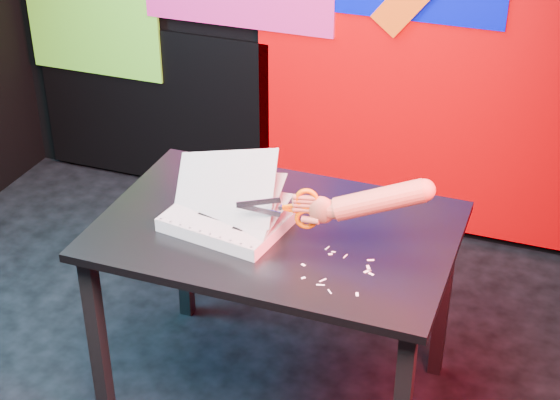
% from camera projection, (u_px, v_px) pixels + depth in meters
% --- Properties ---
extents(room, '(3.01, 3.01, 2.71)m').
position_uv_depth(room, '(124.00, 57.00, 2.59)').
color(room, black).
rests_on(room, ground).
extents(backdrop, '(2.88, 0.05, 2.08)m').
position_uv_depth(backdrop, '(301.00, 32.00, 3.95)').
color(backdrop, '#CA0003').
rests_on(backdrop, ground).
extents(work_table, '(1.19, 0.80, 0.75)m').
position_uv_depth(work_table, '(277.00, 249.00, 2.93)').
color(work_table, black).
rests_on(work_table, ground).
extents(printout_stack, '(0.43, 0.34, 0.29)m').
position_uv_depth(printout_stack, '(227.00, 219.00, 2.87)').
color(printout_stack, silver).
rests_on(printout_stack, work_table).
extents(scissors, '(0.26, 0.07, 0.15)m').
position_uv_depth(scissors, '(301.00, 209.00, 2.71)').
color(scissors, '#A0A3B4').
rests_on(scissors, printout_stack).
extents(hand_forearm, '(0.42, 0.15, 0.18)m').
position_uv_depth(hand_forearm, '(369.00, 201.00, 2.67)').
color(hand_forearm, '#A35846').
rests_on(hand_forearm, work_table).
extents(paper_clippings, '(0.23, 0.24, 0.00)m').
position_uv_depth(paper_clippings, '(345.00, 270.00, 2.66)').
color(paper_clippings, white).
rests_on(paper_clippings, work_table).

